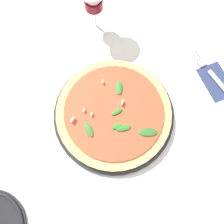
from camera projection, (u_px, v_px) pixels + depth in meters
name	position (u px, v px, depth m)	size (l,w,h in m)	color
ground_plane	(110.00, 104.00, 0.61)	(6.00, 6.00, 0.00)	silver
pizza_arugula_main	(112.00, 113.00, 0.58)	(0.32, 0.32, 0.05)	black
wine_glass	(93.00, 0.00, 0.58)	(0.09, 0.09, 0.15)	white
napkin	(217.00, 81.00, 0.63)	(0.11, 0.08, 0.01)	navy
fork	(215.00, 78.00, 0.62)	(0.22, 0.06, 0.00)	silver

